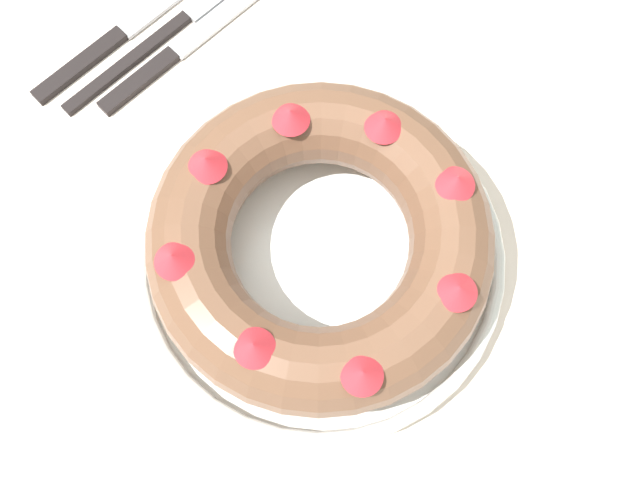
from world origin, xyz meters
The scene contains 7 objects.
ground_plane centered at (0.00, 0.00, 0.00)m, with size 8.00×8.00×0.00m, color gray.
dining_table centered at (0.00, 0.00, 0.69)m, with size 1.57×1.04×0.77m.
serving_dish centered at (-0.01, -0.02, 0.79)m, with size 0.32×0.32×0.03m.
bundt_cake centered at (-0.01, -0.02, 0.83)m, with size 0.28×0.28×0.08m.
fork centered at (-0.29, 0.04, 0.78)m, with size 0.02×0.21×0.01m.
serving_knife centered at (-0.32, 0.01, 0.78)m, with size 0.02×0.24×0.01m.
cake_knife centered at (-0.27, 0.03, 0.78)m, with size 0.02×0.20×0.01m.
Camera 1 is at (0.13, -0.16, 1.40)m, focal length 42.00 mm.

